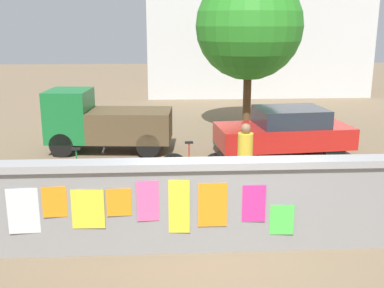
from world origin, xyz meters
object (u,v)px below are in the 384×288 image
auto_rickshaw_truck (103,122)px  car_parked (285,131)px  bicycle_near (84,172)px  person_walking (245,151)px  tree_roadside (249,26)px  bicycle_far (195,165)px  motorcycle (144,190)px

auto_rickshaw_truck → car_parked: size_ratio=0.94×
bicycle_near → car_parked: bearing=24.1°
auto_rickshaw_truck → person_walking: bearing=-46.7°
car_parked → tree_roadside: bearing=98.2°
car_parked → bicycle_far: size_ratio=2.31×
auto_rickshaw_truck → tree_roadside: size_ratio=0.67×
auto_rickshaw_truck → bicycle_far: auto_rickshaw_truck is taller
auto_rickshaw_truck → tree_roadside: tree_roadside is taller
bicycle_near → motorcycle: bearing=-46.9°
person_walking → tree_roadside: size_ratio=0.29×
car_parked → bicycle_near: bearing=-155.9°
bicycle_far → person_walking: bearing=-46.3°
bicycle_near → tree_roadside: size_ratio=0.31×
car_parked → bicycle_near: size_ratio=2.31×
bicycle_far → person_walking: (1.04, -1.09, 0.62)m
car_parked → motorcycle: (-3.88, -3.97, -0.27)m
bicycle_far → tree_roadside: size_ratio=0.31×
motorcycle → bicycle_far: bearing=60.1°
motorcycle → bicycle_near: (-1.48, 1.58, -0.10)m
car_parked → bicycle_far: bearing=-144.4°
bicycle_near → person_walking: bearing=-10.0°
tree_roadside → motorcycle: bearing=-114.2°
motorcycle → person_walking: (2.20, 0.93, 0.52)m
auto_rickshaw_truck → motorcycle: size_ratio=1.96×
car_parked → tree_roadside: (-0.51, 3.53, 2.91)m
bicycle_far → tree_roadside: bearing=68.0°
car_parked → motorcycle: 5.56m
person_walking → tree_roadside: tree_roadside is taller
auto_rickshaw_truck → bicycle_far: size_ratio=2.17×
tree_roadside → person_walking: bearing=-100.1°
bicycle_far → person_walking: size_ratio=1.06×
bicycle_near → auto_rickshaw_truck: bearing=88.7°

